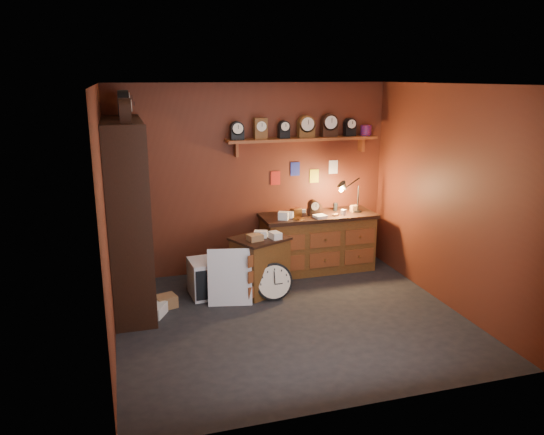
{
  "coord_description": "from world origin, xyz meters",
  "views": [
    {
      "loc": [
        -1.84,
        -5.46,
        2.78
      ],
      "look_at": [
        -0.13,
        0.35,
        1.16
      ],
      "focal_mm": 35.0,
      "sensor_mm": 36.0,
      "label": 1
    }
  ],
  "objects_px": {
    "workbench": "(318,239)",
    "low_cabinet": "(260,263)",
    "big_round_clock": "(274,282)",
    "shelving_unit": "(125,207)"
  },
  "relations": [
    {
      "from": "shelving_unit",
      "to": "big_round_clock",
      "type": "distance_m",
      "value": 2.06
    },
    {
      "from": "shelving_unit",
      "to": "big_round_clock",
      "type": "relative_size",
      "value": 5.28
    },
    {
      "from": "workbench",
      "to": "low_cabinet",
      "type": "relative_size",
      "value": 1.98
    },
    {
      "from": "big_round_clock",
      "to": "shelving_unit",
      "type": "bearing_deg",
      "value": 168.14
    },
    {
      "from": "workbench",
      "to": "big_round_clock",
      "type": "height_order",
      "value": "workbench"
    },
    {
      "from": "shelving_unit",
      "to": "low_cabinet",
      "type": "relative_size",
      "value": 3.06
    },
    {
      "from": "workbench",
      "to": "big_round_clock",
      "type": "relative_size",
      "value": 3.42
    },
    {
      "from": "low_cabinet",
      "to": "big_round_clock",
      "type": "relative_size",
      "value": 1.73
    },
    {
      "from": "workbench",
      "to": "low_cabinet",
      "type": "xyz_separation_m",
      "value": [
        -1.03,
        -0.58,
        -0.06
      ]
    },
    {
      "from": "low_cabinet",
      "to": "workbench",
      "type": "bearing_deg",
      "value": 4.32
    }
  ]
}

